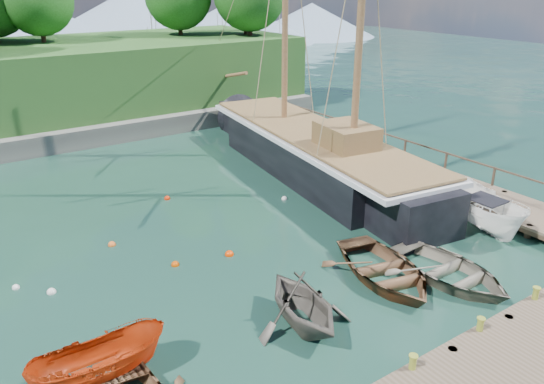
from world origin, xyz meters
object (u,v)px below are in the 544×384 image
(rowboat_3, at_px, (448,280))
(schooner, at_px, (315,156))
(rowboat_1, at_px, (302,325))
(motorboat_orange, at_px, (102,381))
(cabin_boat_white, at_px, (481,228))
(rowboat_2, at_px, (383,279))

(rowboat_3, xyz_separation_m, schooner, (3.13, 11.98, 1.06))
(rowboat_1, height_order, schooner, schooner)
(rowboat_3, bearing_deg, rowboat_1, 170.27)
(motorboat_orange, bearing_deg, schooner, -53.41)
(rowboat_1, relative_size, cabin_boat_white, 0.73)
(rowboat_2, relative_size, motorboat_orange, 1.31)
(rowboat_1, xyz_separation_m, schooner, (9.36, 11.05, 1.06))
(rowboat_3, height_order, motorboat_orange, motorboat_orange)
(rowboat_1, bearing_deg, cabin_boat_white, 14.07)
(rowboat_2, distance_m, cabin_boat_white, 6.89)
(rowboat_3, distance_m, cabin_boat_white, 5.30)
(rowboat_3, relative_size, schooner, 0.19)
(motorboat_orange, bearing_deg, rowboat_1, -96.12)
(rowboat_3, bearing_deg, cabin_boat_white, 21.23)
(rowboat_1, height_order, rowboat_2, rowboat_1)
(rowboat_2, height_order, schooner, schooner)
(motorboat_orange, height_order, cabin_boat_white, cabin_boat_white)
(rowboat_3, height_order, cabin_boat_white, cabin_boat_white)
(motorboat_orange, bearing_deg, rowboat_3, -95.21)
(rowboat_2, distance_m, rowboat_3, 2.44)
(rowboat_1, xyz_separation_m, cabin_boat_white, (11.14, 1.10, 0.00))
(rowboat_1, distance_m, cabin_boat_white, 11.19)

